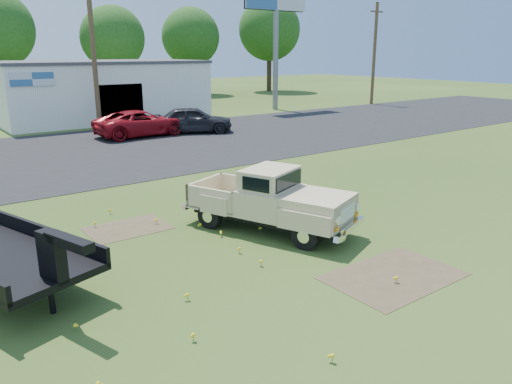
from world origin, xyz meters
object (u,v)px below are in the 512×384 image
billboard (276,3)px  red_pickup (141,123)px  dark_sedan (193,120)px  vintage_pickup_truck (269,199)px

billboard → red_pickup: 17.93m
billboard → dark_sedan: (-11.93, -6.84, -7.74)m
billboard → vintage_pickup_truck: 30.71m
red_pickup → vintage_pickup_truck: bearing=165.1°
vintage_pickup_truck → dark_sedan: 17.59m
billboard → dark_sedan: bearing=-150.1°
vintage_pickup_truck → red_pickup: (3.89, 16.94, -0.14)m
red_pickup → dark_sedan: 3.14m
dark_sedan → billboard: bearing=-33.3°
red_pickup → dark_sedan: bearing=-106.2°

